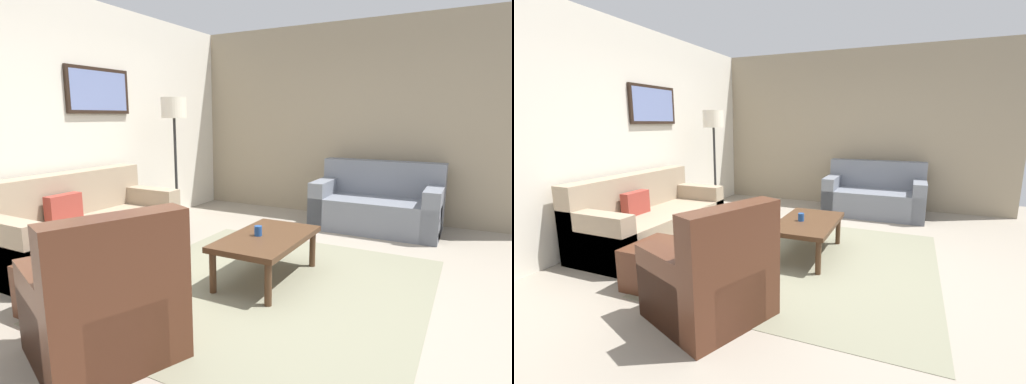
{
  "view_description": "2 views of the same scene",
  "coord_description": "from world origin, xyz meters",
  "views": [
    {
      "loc": [
        -2.99,
        -1.51,
        1.48
      ],
      "look_at": [
        0.15,
        0.18,
        0.81
      ],
      "focal_mm": 28.67,
      "sensor_mm": 36.0,
      "label": 1
    },
    {
      "loc": [
        -3.53,
        -0.98,
        1.52
      ],
      "look_at": [
        0.26,
        0.6,
        0.7
      ],
      "focal_mm": 24.27,
      "sensor_mm": 36.0,
      "label": 2
    }
  ],
  "objects": [
    {
      "name": "ground_plane",
      "position": [
        0.0,
        0.0,
        0.0
      ],
      "size": [
        8.0,
        8.0,
        0.0
      ],
      "primitive_type": "plane",
      "color": "gray"
    },
    {
      "name": "rear_partition",
      "position": [
        0.0,
        2.6,
        1.4
      ],
      "size": [
        6.0,
        0.12,
        2.8
      ],
      "primitive_type": "cube",
      "color": "silver",
      "rests_on": "ground_plane"
    },
    {
      "name": "stone_feature_panel",
      "position": [
        3.0,
        0.0,
        1.4
      ],
      "size": [
        0.12,
        5.2,
        2.8
      ],
      "primitive_type": "cube",
      "color": "gray",
      "rests_on": "ground_plane"
    },
    {
      "name": "area_rug",
      "position": [
        0.0,
        0.0,
        0.0
      ],
      "size": [
        2.86,
        2.63,
        0.01
      ],
      "primitive_type": "cube",
      "color": "gray",
      "rests_on": "ground_plane"
    },
    {
      "name": "couch_main",
      "position": [
        -0.19,
        2.1,
        0.3
      ],
      "size": [
        1.94,
        0.91,
        0.88
      ],
      "color": "gray",
      "rests_on": "ground_plane"
    },
    {
      "name": "couch_loveseat",
      "position": [
        2.46,
        -0.42,
        0.3
      ],
      "size": [
        0.88,
        1.59,
        0.88
      ],
      "color": "slate",
      "rests_on": "ground_plane"
    },
    {
      "name": "armchair_leather",
      "position": [
        -1.39,
        0.37,
        0.31
      ],
      "size": [
        1.04,
        1.04,
        0.95
      ],
      "color": "#4C2819",
      "rests_on": "ground_plane"
    },
    {
      "name": "ottoman",
      "position": [
        -1.09,
        1.14,
        0.2
      ],
      "size": [
        0.56,
        0.56,
        0.4
      ],
      "primitive_type": "cube",
      "color": "#4C2819",
      "rests_on": "ground_plane"
    },
    {
      "name": "coffee_table",
      "position": [
        0.19,
        0.09,
        0.36
      ],
      "size": [
        1.1,
        0.64,
        0.41
      ],
      "color": "#472D1C",
      "rests_on": "ground_plane"
    },
    {
      "name": "cup",
      "position": [
        0.15,
        0.16,
        0.46
      ],
      "size": [
        0.07,
        0.07,
        0.09
      ],
      "primitive_type": "cylinder",
      "color": "#1E478C",
      "rests_on": "coffee_table"
    },
    {
      "name": "lamp_standing",
      "position": [
        1.18,
        1.92,
        1.41
      ],
      "size": [
        0.32,
        0.32,
        1.71
      ],
      "color": "black",
      "rests_on": "ground_plane"
    },
    {
      "name": "framed_artwork",
      "position": [
        0.52,
        2.51,
        1.77
      ],
      "size": [
        0.9,
        0.04,
        0.54
      ],
      "color": "black"
    }
  ]
}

